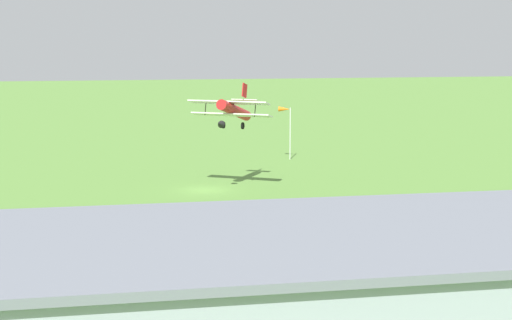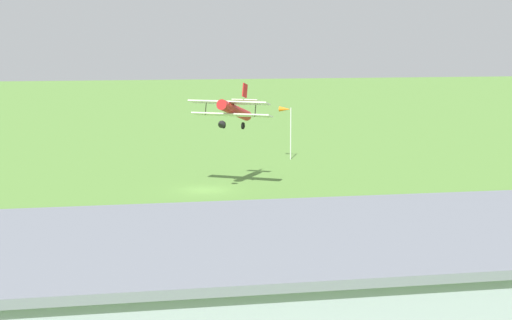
{
  "view_description": "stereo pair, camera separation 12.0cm",
  "coord_description": "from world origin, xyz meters",
  "px_view_note": "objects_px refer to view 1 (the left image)",
  "views": [
    {
      "loc": [
        9.33,
        71.09,
        13.76
      ],
      "look_at": [
        -2.32,
        12.46,
        4.6
      ],
      "focal_mm": 55.65,
      "sensor_mm": 36.0,
      "label": 1
    },
    {
      "loc": [
        9.22,
        71.11,
        13.76
      ],
      "look_at": [
        -2.32,
        12.46,
        4.6
      ],
      "focal_mm": 55.65,
      "sensor_mm": 36.0,
      "label": 2
    }
  ],
  "objects_px": {
    "biplane": "(233,110)",
    "windsock": "(285,113)",
    "person_at_fence_line": "(113,242)",
    "person_beside_truck": "(16,247)",
    "person_near_hangar_door": "(440,236)",
    "hangar": "(361,296)"
  },
  "relations": [
    {
      "from": "biplane",
      "to": "windsock",
      "type": "bearing_deg",
      "value": -118.61
    },
    {
      "from": "person_at_fence_line",
      "to": "windsock",
      "type": "height_order",
      "value": "windsock"
    },
    {
      "from": "person_beside_truck",
      "to": "person_near_hangar_door",
      "type": "distance_m",
      "value": 27.45
    },
    {
      "from": "hangar",
      "to": "person_at_fence_line",
      "type": "xyz_separation_m",
      "value": [
        10.04,
        -19.43,
        -2.1
      ]
    },
    {
      "from": "person_near_hangar_door",
      "to": "person_at_fence_line",
      "type": "height_order",
      "value": "person_at_fence_line"
    },
    {
      "from": "person_near_hangar_door",
      "to": "hangar",
      "type": "bearing_deg",
      "value": 56.37
    },
    {
      "from": "person_beside_truck",
      "to": "biplane",
      "type": "bearing_deg",
      "value": -128.81
    },
    {
      "from": "biplane",
      "to": "person_at_fence_line",
      "type": "distance_m",
      "value": 25.19
    },
    {
      "from": "person_beside_truck",
      "to": "person_near_hangar_door",
      "type": "relative_size",
      "value": 1.11
    },
    {
      "from": "person_beside_truck",
      "to": "person_at_fence_line",
      "type": "xyz_separation_m",
      "value": [
        -5.98,
        -0.21,
        -0.03
      ]
    },
    {
      "from": "person_beside_truck",
      "to": "person_near_hangar_door",
      "type": "bearing_deg",
      "value": 175.45
    },
    {
      "from": "person_at_fence_line",
      "to": "windsock",
      "type": "bearing_deg",
      "value": -118.32
    },
    {
      "from": "hangar",
      "to": "biplane",
      "type": "height_order",
      "value": "biplane"
    },
    {
      "from": "person_beside_truck",
      "to": "windsock",
      "type": "xyz_separation_m",
      "value": [
        -26.19,
        -37.7,
        4.49
      ]
    },
    {
      "from": "biplane",
      "to": "windsock",
      "type": "xyz_separation_m",
      "value": [
        -8.73,
        -16.01,
        -1.88
      ]
    },
    {
      "from": "person_at_fence_line",
      "to": "person_beside_truck",
      "type": "bearing_deg",
      "value": 1.99
    },
    {
      "from": "person_beside_truck",
      "to": "person_near_hangar_door",
      "type": "xyz_separation_m",
      "value": [
        -27.36,
        2.18,
        -0.1
      ]
    },
    {
      "from": "biplane",
      "to": "person_beside_truck",
      "type": "height_order",
      "value": "biplane"
    },
    {
      "from": "hangar",
      "to": "windsock",
      "type": "xyz_separation_m",
      "value": [
        -10.17,
        -56.93,
        2.43
      ]
    },
    {
      "from": "person_near_hangar_door",
      "to": "windsock",
      "type": "distance_m",
      "value": 40.16
    },
    {
      "from": "person_beside_truck",
      "to": "person_at_fence_line",
      "type": "relative_size",
      "value": 1.03
    },
    {
      "from": "person_near_hangar_door",
      "to": "biplane",
      "type": "bearing_deg",
      "value": -67.46
    }
  ]
}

